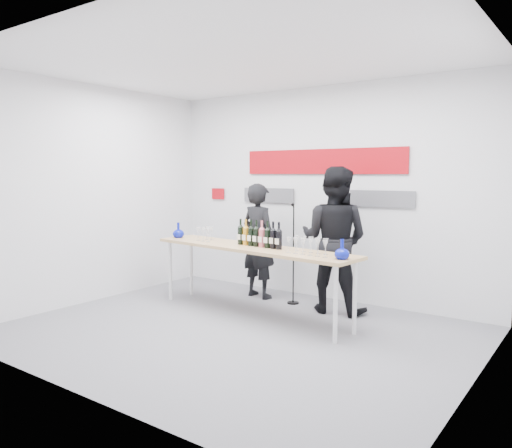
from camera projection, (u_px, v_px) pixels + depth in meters
name	position (u px, v px, depth m)	size (l,w,h in m)	color
ground	(236.00, 332.00, 5.63)	(5.00, 5.00, 0.00)	slate
back_wall	(322.00, 193.00, 7.09)	(5.00, 0.04, 3.00)	silver
signage	(318.00, 172.00, 7.07)	(3.38, 0.02, 0.79)	#A4070F
tasting_table	(251.00, 252.00, 6.22)	(2.97, 0.89, 0.88)	tan
wine_bottles	(259.00, 234.00, 6.16)	(0.71, 0.15, 0.33)	black
decanter_left	(178.00, 230.00, 7.05)	(0.16, 0.16, 0.21)	#08149D
decanter_right	(342.00, 249.00, 5.27)	(0.16, 0.16, 0.21)	#08149D
glasses_left	(206.00, 234.00, 6.74)	(0.26, 0.24, 0.18)	silver
glasses_right	(308.00, 246.00, 5.62)	(0.56, 0.28, 0.18)	silver
presenter_left	(259.00, 241.00, 7.15)	(0.60, 0.39, 1.64)	black
presenter_right	(334.00, 240.00, 6.39)	(0.91, 0.71, 1.87)	black
mic_stand	(293.00, 273.00, 6.82)	(0.16, 0.16, 1.39)	black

